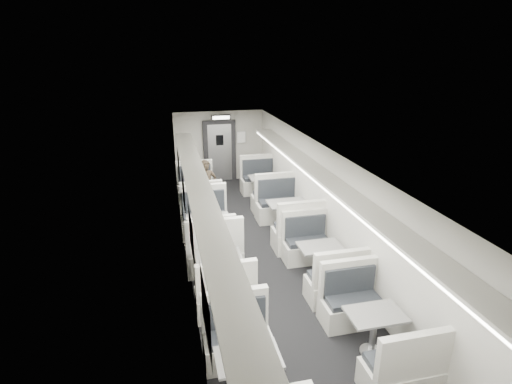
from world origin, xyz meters
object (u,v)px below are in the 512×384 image
booth_left_c (219,272)px  booth_right_d (373,333)px  booth_right_b (287,217)px  booth_left_d (248,378)px  booth_right_c (319,262)px  exit_sign (221,117)px  booth_left_b (209,234)px  booth_right_a (265,189)px  vestibule_door (220,152)px  booth_left_a (198,197)px  passenger (207,187)px

booth_left_c → booth_right_d: booth_left_c is taller
booth_right_b → booth_left_d: bearing=-113.0°
booth_left_c → booth_right_c: (2.00, -0.07, -0.00)m
booth_right_b → exit_sign: bearing=103.8°
booth_left_b → booth_right_a: size_ratio=1.04×
booth_left_b → booth_right_b: size_ratio=1.00×
booth_left_c → booth_left_b: bearing=90.0°
booth_left_b → vestibule_door: vestibule_door is taller
booth_left_a → booth_right_c: booth_left_a is taller
booth_right_c → booth_right_a: bearing=90.0°
booth_right_a → booth_left_c: bearing=-114.9°
booth_left_b → booth_right_c: 2.58m
booth_left_b → passenger: (0.23, 2.32, 0.34)m
booth_right_c → exit_sign: bearing=99.2°
booth_left_b → booth_right_d: size_ratio=1.15×
booth_left_b → booth_left_c: (0.00, -1.56, -0.05)m
booth_left_a → booth_right_b: booth_right_b is taller
booth_left_a → exit_sign: size_ratio=3.56×
booth_left_a → exit_sign: bearing=63.6°
booth_right_b → booth_left_c: bearing=-134.0°
vestibule_door → booth_left_d: bearing=-96.2°
booth_right_b → vestibule_door: size_ratio=1.11×
booth_right_b → exit_sign: exit_sign is taller
booth_left_d → booth_right_d: booth_right_d is taller
booth_right_d → booth_left_d: bearing=-168.1°
booth_left_d → booth_right_b: 5.12m
booth_right_c → booth_right_d: size_ratio=1.02×
booth_left_d → booth_right_c: size_ratio=0.98×
vestibule_door → exit_sign: (0.00, -0.49, 1.24)m
booth_left_a → vestibule_door: size_ratio=1.05×
booth_left_c → booth_left_d: (0.00, -2.64, -0.01)m
booth_left_b → booth_right_d: booth_left_b is taller
booth_left_d → booth_left_c: bearing=90.0°
booth_left_b → exit_sign: size_ratio=3.76×
booth_right_a → booth_right_b: 2.24m
booth_right_b → booth_right_d: size_ratio=1.15×
booth_right_d → exit_sign: bearing=96.8°
booth_left_a → booth_right_c: (2.00, -4.19, -0.03)m
booth_left_b → vestibule_door: bearing=78.8°
booth_left_a → exit_sign: exit_sign is taller
booth_left_c → exit_sign: size_ratio=3.35×
booth_left_b → booth_right_c: size_ratio=1.13×
booth_right_a → booth_left_d: bearing=-106.1°
booth_left_c → booth_right_a: size_ratio=0.93×
booth_left_c → booth_left_d: 2.64m
booth_left_d → booth_right_b: bearing=67.0°
booth_left_c → booth_left_d: size_ratio=1.03×
booth_left_a → exit_sign: 2.94m
booth_left_a → booth_left_b: booth_left_b is taller
booth_left_b → booth_right_b: booth_right_b is taller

